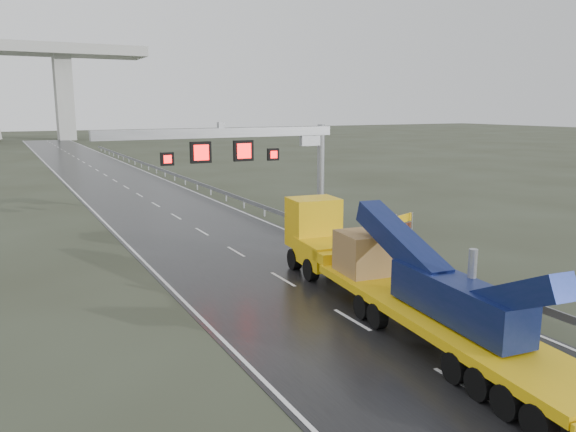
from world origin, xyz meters
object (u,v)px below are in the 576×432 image
striped_barrier (319,229)px  sign_gantry (254,152)px  heavy_haul_truck (380,268)px  exit_sign_pair (404,228)px

striped_barrier → sign_gantry: bearing=159.6°
sign_gantry → striped_barrier: bearing=-13.2°
heavy_haul_truck → sign_gantry: bearing=94.7°
sign_gantry → heavy_haul_truck: 13.83m
heavy_haul_truck → exit_sign_pair: bearing=49.5°
sign_gantry → heavy_haul_truck: (-0.27, -13.27, -3.90)m
striped_barrier → exit_sign_pair: bearing=-87.6°
sign_gantry → heavy_haul_truck: sign_gantry is taller
sign_gantry → exit_sign_pair: (5.30, -7.96, -3.76)m
heavy_haul_truck → exit_sign_pair: (5.57, 5.31, 0.14)m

